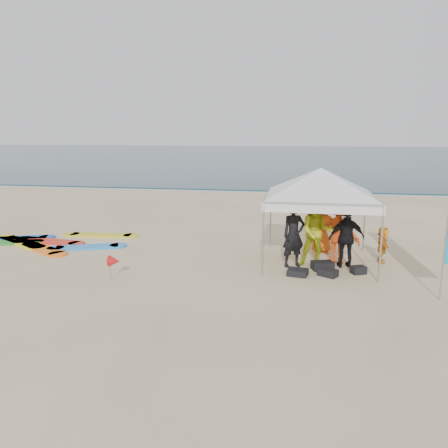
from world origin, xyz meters
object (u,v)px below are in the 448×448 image
person_black_a (294,235)px  person_seated (382,244)px  person_black_b (347,238)px  person_orange_b (322,227)px  surfboard_spread (47,242)px  marker_pennant (114,261)px  person_orange_a (339,231)px  canopy_tent (321,168)px  person_yellow (317,232)px

person_black_a → person_seated: size_ratio=1.74×
person_black_b → person_orange_b: bearing=-78.4°
person_black_a → surfboard_spread: 8.22m
marker_pennant → person_orange_a: bearing=23.6°
person_black_a → person_seated: person_black_a is taller
person_black_a → person_black_b: person_black_a is taller
person_black_b → canopy_tent: 2.00m
person_yellow → person_seated: (1.85, 0.67, -0.44)m
person_black_a → canopy_tent: size_ratio=0.44×
person_yellow → marker_pennant: bearing=-164.1°
person_black_b → person_orange_b: size_ratio=1.04×
person_black_b → marker_pennant: 6.11m
person_black_b → canopy_tent: size_ratio=0.41×
marker_pennant → person_black_a: bearing=24.0°
surfboard_spread → person_orange_a: bearing=-4.3°
person_orange_b → surfboard_spread: 8.96m
person_orange_b → marker_pennant: person_orange_b is taller
person_yellow → person_orange_a: person_yellow is taller
person_yellow → person_orange_a: size_ratio=1.02×
person_yellow → person_black_b: size_ratio=1.16×
person_black_a → marker_pennant: person_black_a is taller
person_seated → canopy_tent: (-1.80, -0.36, 2.14)m
person_orange_a → marker_pennant: size_ratio=2.89×
person_black_b → person_seated: 1.29m
person_yellow → person_black_b: (0.79, 0.01, -0.13)m
person_black_a → person_yellow: 0.65m
person_seated → person_yellow: bearing=117.5°
person_orange_a → surfboard_spread: bearing=18.1°
person_orange_a → person_seated: 1.36m
canopy_tent → person_orange_b: bearing=82.1°
person_black_a → person_black_b: bearing=-21.3°
marker_pennant → person_yellow: bearing=23.1°
person_yellow → surfboard_spread: (-8.70, 1.02, -0.91)m
marker_pennant → person_black_b: bearing=20.2°
person_yellow → person_seated: bearing=12.6°
person_seated → person_black_a: bearing=116.8°
surfboard_spread → person_black_a: bearing=-8.5°
person_black_a → person_orange_b: person_black_a is taller
canopy_tent → marker_pennant: (-4.99, -2.41, -2.15)m
surfboard_spread → marker_pennant: bearing=-39.7°
person_black_a → marker_pennant: (-4.32, -1.92, -0.39)m
person_orange_a → canopy_tent: 1.81m
person_seated → person_orange_b: bearing=72.5°
person_yellow → marker_pennant: person_yellow is taller
person_orange_b → surfboard_spread: bearing=9.5°
person_yellow → person_orange_a: (0.60, 0.32, -0.02)m
person_yellow → person_orange_a: 0.68m
person_seated → person_orange_a: bearing=113.4°
person_black_b → surfboard_spread: (-9.50, 1.02, -0.78)m
person_black_a → surfboard_spread: bearing=142.3°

